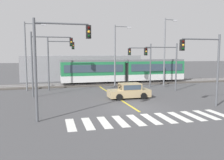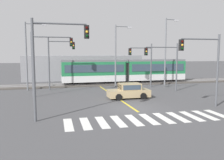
% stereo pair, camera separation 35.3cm
% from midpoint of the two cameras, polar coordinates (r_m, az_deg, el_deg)
% --- Properties ---
extents(ground_plane, '(200.00, 200.00, 0.00)m').
position_cam_midpoint_polar(ground_plane, '(19.84, 5.50, -6.76)').
color(ground_plane, '#474749').
extents(track_bed, '(120.00, 4.00, 0.18)m').
position_cam_midpoint_polar(track_bed, '(34.29, -3.26, -0.99)').
color(track_bed, '#4C4742').
rests_on(track_bed, ground).
extents(rail_near, '(120.00, 0.08, 0.10)m').
position_cam_midpoint_polar(rail_near, '(33.57, -3.02, -0.90)').
color(rail_near, '#939399').
rests_on(rail_near, track_bed).
extents(rail_far, '(120.00, 0.08, 0.10)m').
position_cam_midpoint_polar(rail_far, '(34.97, -3.49, -0.61)').
color(rail_far, '#939399').
rests_on(rail_far, track_bed).
extents(light_rail_tram, '(18.50, 2.64, 3.43)m').
position_cam_midpoint_polar(light_rail_tram, '(35.15, 3.47, 2.41)').
color(light_rail_tram, silver).
rests_on(light_rail_tram, track_bed).
extents(crosswalk_stripe_0, '(0.61, 2.81, 0.01)m').
position_cam_midpoint_polar(crosswalk_stripe_0, '(15.57, -9.81, -10.52)').
color(crosswalk_stripe_0, silver).
rests_on(crosswalk_stripe_0, ground).
extents(crosswalk_stripe_1, '(0.61, 2.81, 0.01)m').
position_cam_midpoint_polar(crosswalk_stripe_1, '(15.68, -5.73, -10.35)').
color(crosswalk_stripe_1, silver).
rests_on(crosswalk_stripe_1, ground).
extents(crosswalk_stripe_2, '(0.61, 2.81, 0.01)m').
position_cam_midpoint_polar(crosswalk_stripe_2, '(15.85, -1.73, -10.12)').
color(crosswalk_stripe_2, silver).
rests_on(crosswalk_stripe_2, ground).
extents(crosswalk_stripe_3, '(0.61, 2.81, 0.01)m').
position_cam_midpoint_polar(crosswalk_stripe_3, '(16.10, 2.16, -9.86)').
color(crosswalk_stripe_3, silver).
rests_on(crosswalk_stripe_3, ground).
extents(crosswalk_stripe_4, '(0.61, 2.81, 0.01)m').
position_cam_midpoint_polar(crosswalk_stripe_4, '(16.43, 5.91, -9.56)').
color(crosswalk_stripe_4, silver).
rests_on(crosswalk_stripe_4, ground).
extents(crosswalk_stripe_5, '(0.61, 2.81, 0.01)m').
position_cam_midpoint_polar(crosswalk_stripe_5, '(16.81, 9.50, -9.24)').
color(crosswalk_stripe_5, silver).
rests_on(crosswalk_stripe_5, ground).
extents(crosswalk_stripe_6, '(0.61, 2.81, 0.01)m').
position_cam_midpoint_polar(crosswalk_stripe_6, '(17.26, 12.90, -8.90)').
color(crosswalk_stripe_6, silver).
rests_on(crosswalk_stripe_6, ground).
extents(crosswalk_stripe_7, '(0.61, 2.81, 0.01)m').
position_cam_midpoint_polar(crosswalk_stripe_7, '(17.77, 16.12, -8.55)').
color(crosswalk_stripe_7, silver).
rests_on(crosswalk_stripe_7, ground).
extents(crosswalk_stripe_8, '(0.61, 2.81, 0.01)m').
position_cam_midpoint_polar(crosswalk_stripe_8, '(18.32, 19.14, -8.20)').
color(crosswalk_stripe_8, silver).
rests_on(crosswalk_stripe_8, ground).
extents(crosswalk_stripe_9, '(0.61, 2.81, 0.01)m').
position_cam_midpoint_polar(crosswalk_stripe_9, '(18.93, 21.97, -7.84)').
color(crosswalk_stripe_9, silver).
rests_on(crosswalk_stripe_9, ground).
extents(crosswalk_stripe_10, '(0.61, 2.81, 0.01)m').
position_cam_midpoint_polar(crosswalk_stripe_10, '(19.58, 24.62, -7.50)').
color(crosswalk_stripe_10, silver).
rests_on(crosswalk_stripe_10, ground).
extents(lane_centre_line, '(0.20, 14.58, 0.01)m').
position_cam_midpoint_polar(lane_centre_line, '(25.36, 0.89, -3.82)').
color(lane_centre_line, gold).
rests_on(lane_centre_line, ground).
extents(sedan_crossing, '(4.22, 1.96, 1.52)m').
position_cam_midpoint_polar(sedan_crossing, '(23.99, 4.48, -2.74)').
color(sedan_crossing, tan).
rests_on(sedan_crossing, ground).
extents(traffic_light_mid_right, '(4.25, 0.38, 5.71)m').
position_cam_midpoint_polar(traffic_light_mid_right, '(28.81, 13.13, 4.84)').
color(traffic_light_mid_right, '#515459').
rests_on(traffic_light_mid_right, ground).
extents(traffic_light_mid_left, '(4.25, 0.38, 6.69)m').
position_cam_midpoint_polar(traffic_light_mid_left, '(25.51, -15.28, 5.96)').
color(traffic_light_mid_left, '#515459').
rests_on(traffic_light_mid_left, ground).
extents(traffic_light_near_left, '(3.75, 0.38, 6.76)m').
position_cam_midpoint_polar(traffic_light_near_left, '(16.13, -13.68, 6.15)').
color(traffic_light_near_left, '#515459').
rests_on(traffic_light_near_left, ground).
extents(traffic_light_far_left, '(3.25, 0.38, 6.49)m').
position_cam_midpoint_polar(traffic_light_far_left, '(29.77, -12.69, 5.66)').
color(traffic_light_far_left, '#515459').
rests_on(traffic_light_far_left, ground).
extents(traffic_light_near_right, '(3.75, 0.38, 6.09)m').
position_cam_midpoint_polar(traffic_light_near_right, '(21.13, 21.97, 4.65)').
color(traffic_light_near_right, '#515459').
rests_on(traffic_light_near_right, ground).
extents(traffic_light_far_right, '(3.25, 0.38, 5.79)m').
position_cam_midpoint_polar(traffic_light_far_right, '(31.69, 7.93, 4.99)').
color(traffic_light_far_right, '#515459').
rests_on(traffic_light_far_right, ground).
extents(street_lamp_west, '(2.57, 0.28, 8.23)m').
position_cam_midpoint_polar(street_lamp_west, '(30.28, -19.14, 6.50)').
color(street_lamp_west, slate).
rests_on(street_lamp_west, ground).
extents(street_lamp_centre, '(2.32, 0.28, 8.24)m').
position_cam_midpoint_polar(street_lamp_centre, '(31.75, 1.57, 6.79)').
color(street_lamp_centre, slate).
rests_on(street_lamp_centre, ground).
extents(street_lamp_east, '(1.91, 0.28, 9.38)m').
position_cam_midpoint_polar(street_lamp_east, '(34.32, 13.26, 7.48)').
color(street_lamp_east, slate).
rests_on(street_lamp_east, ground).
extents(building_backdrop_far, '(20.08, 6.00, 4.13)m').
position_cam_midpoint_polar(building_backdrop_far, '(42.39, -6.84, 3.09)').
color(building_backdrop_far, gray).
rests_on(building_backdrop_far, ground).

